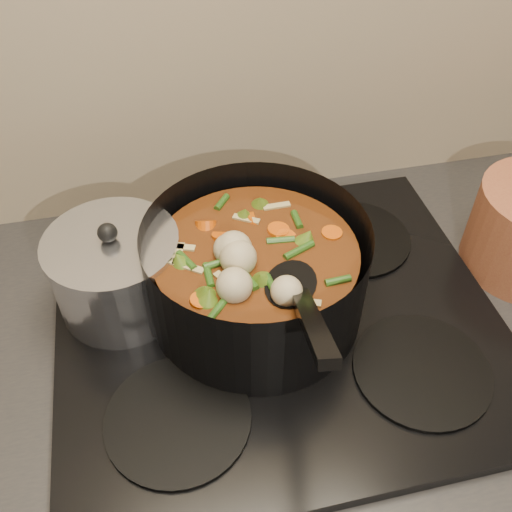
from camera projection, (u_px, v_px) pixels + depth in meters
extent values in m
cube|color=brown|center=(272.00, 472.00, 1.16)|extent=(2.60, 0.60, 0.86)
cube|color=black|center=(278.00, 336.00, 0.84)|extent=(2.64, 0.64, 0.05)
cube|color=black|center=(278.00, 321.00, 0.82)|extent=(0.62, 0.54, 0.02)
cylinder|color=black|center=(178.00, 419.00, 0.69)|extent=(0.18, 0.18, 0.01)
cylinder|color=black|center=(422.00, 370.00, 0.74)|extent=(0.18, 0.18, 0.01)
cylinder|color=black|center=(157.00, 269.00, 0.87)|extent=(0.18, 0.18, 0.01)
cylinder|color=black|center=(354.00, 238.00, 0.92)|extent=(0.18, 0.18, 0.01)
cylinder|color=black|center=(256.00, 272.00, 0.77)|extent=(0.38, 0.38, 0.15)
cylinder|color=black|center=(256.00, 305.00, 0.82)|extent=(0.29, 0.29, 0.01)
cylinder|color=#5B290F|center=(256.00, 278.00, 0.78)|extent=(0.27, 0.27, 0.10)
cylinder|color=orange|center=(285.00, 248.00, 0.75)|extent=(0.03, 0.03, 0.03)
cylinder|color=orange|center=(274.00, 219.00, 0.79)|extent=(0.04, 0.04, 0.03)
cylinder|color=orange|center=(212.00, 212.00, 0.80)|extent=(0.04, 0.04, 0.03)
cylinder|color=orange|center=(214.00, 255.00, 0.74)|extent=(0.03, 0.04, 0.03)
cylinder|color=orange|center=(222.00, 297.00, 0.69)|extent=(0.04, 0.04, 0.03)
cylinder|color=orange|center=(271.00, 272.00, 0.72)|extent=(0.04, 0.04, 0.03)
cylinder|color=orange|center=(310.00, 255.00, 0.74)|extent=(0.04, 0.04, 0.03)
cylinder|color=orange|center=(300.00, 212.00, 0.81)|extent=(0.04, 0.03, 0.03)
cylinder|color=orange|center=(242.00, 226.00, 0.78)|extent=(0.04, 0.04, 0.03)
cylinder|color=orange|center=(192.00, 243.00, 0.76)|extent=(0.04, 0.04, 0.03)
sphere|color=tan|center=(303.00, 238.00, 0.75)|extent=(0.04, 0.04, 0.04)
sphere|color=tan|center=(243.00, 215.00, 0.78)|extent=(0.04, 0.04, 0.04)
sphere|color=tan|center=(209.00, 257.00, 0.72)|extent=(0.04, 0.04, 0.04)
sphere|color=tan|center=(275.00, 278.00, 0.70)|extent=(0.04, 0.04, 0.04)
sphere|color=tan|center=(299.00, 231.00, 0.76)|extent=(0.04, 0.04, 0.04)
cone|color=#597B1E|center=(211.00, 286.00, 0.69)|extent=(0.04, 0.04, 0.04)
cone|color=#597B1E|center=(295.00, 289.00, 0.69)|extent=(0.04, 0.04, 0.04)
cone|color=#597B1E|center=(318.00, 236.00, 0.76)|extent=(0.04, 0.04, 0.04)
cone|color=#597B1E|center=(258.00, 206.00, 0.80)|extent=(0.04, 0.04, 0.04)
cone|color=#597B1E|center=(195.00, 234.00, 0.76)|extent=(0.04, 0.04, 0.04)
cone|color=#597B1E|center=(214.00, 288.00, 0.69)|extent=(0.04, 0.04, 0.04)
cone|color=#597B1E|center=(298.00, 288.00, 0.69)|extent=(0.04, 0.04, 0.04)
cylinder|color=#305819|center=(272.00, 229.00, 0.77)|extent=(0.01, 0.04, 0.01)
cylinder|color=#305819|center=(231.00, 203.00, 0.81)|extent=(0.04, 0.03, 0.01)
cylinder|color=#305819|center=(198.00, 234.00, 0.76)|extent=(0.04, 0.02, 0.01)
cylinder|color=#305819|center=(211.00, 266.00, 0.72)|extent=(0.03, 0.04, 0.01)
cylinder|color=#305819|center=(248.00, 274.00, 0.71)|extent=(0.03, 0.04, 0.01)
cylinder|color=#305819|center=(306.00, 298.00, 0.68)|extent=(0.04, 0.02, 0.01)
cylinder|color=#305819|center=(320.00, 253.00, 0.74)|extent=(0.04, 0.03, 0.01)
cylinder|color=#305819|center=(290.00, 227.00, 0.77)|extent=(0.01, 0.04, 0.01)
cylinder|color=#305819|center=(254.00, 226.00, 0.77)|extent=(0.04, 0.03, 0.01)
cylinder|color=#305819|center=(198.00, 217.00, 0.79)|extent=(0.04, 0.02, 0.01)
cylinder|color=#305819|center=(192.00, 258.00, 0.73)|extent=(0.03, 0.04, 0.01)
cylinder|color=#305819|center=(229.00, 281.00, 0.70)|extent=(0.03, 0.04, 0.01)
cylinder|color=#305819|center=(267.00, 274.00, 0.71)|extent=(0.04, 0.02, 0.01)
cube|color=tan|center=(205.00, 235.00, 0.76)|extent=(0.04, 0.01, 0.00)
cube|color=tan|center=(218.00, 282.00, 0.70)|extent=(0.02, 0.04, 0.00)
cube|color=tan|center=(289.00, 285.00, 0.70)|extent=(0.04, 0.03, 0.00)
cube|color=tan|center=(310.00, 239.00, 0.76)|extent=(0.04, 0.04, 0.00)
cube|color=tan|center=(257.00, 213.00, 0.80)|extent=(0.03, 0.04, 0.00)
cube|color=tan|center=(203.00, 237.00, 0.76)|extent=(0.04, 0.02, 0.00)
cube|color=tan|center=(220.00, 284.00, 0.70)|extent=(0.01, 0.04, 0.00)
ellipsoid|color=black|center=(291.00, 285.00, 0.70)|extent=(0.10, 0.10, 0.01)
cube|color=black|center=(312.00, 323.00, 0.59)|extent=(0.05, 0.18, 0.11)
cylinder|color=silver|center=(118.00, 276.00, 0.79)|extent=(0.18, 0.18, 0.11)
cylinder|color=silver|center=(110.00, 244.00, 0.75)|extent=(0.18, 0.18, 0.01)
sphere|color=black|center=(107.00, 233.00, 0.74)|extent=(0.03, 0.03, 0.03)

